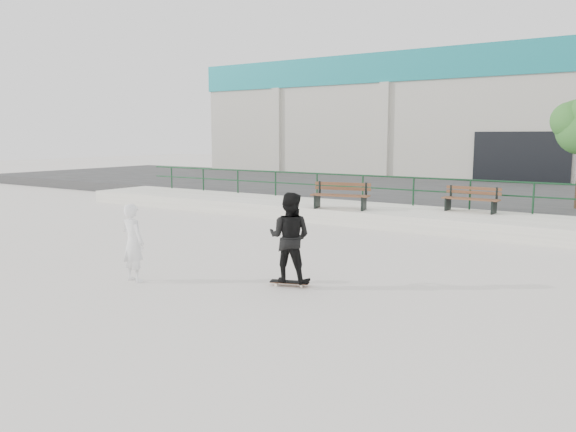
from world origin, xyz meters
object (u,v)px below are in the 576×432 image
Objects in this scene: bench_left at (341,196)px; skateboard at (290,282)px; standing_skater at (290,237)px; seated_skater at (133,243)px; bench_right at (471,199)px.

skateboard is (2.98, -7.73, -0.88)m from bench_left.
standing_skater is 3.23m from seated_skater.
bench_left is 2.56× the size of skateboard.
standing_skater is (0.00, 0.00, 0.92)m from skateboard.
skateboard is 0.50× the size of seated_skater.
seated_skater is at bearing -172.88° from skateboard.
bench_left is at bearing 91.27° from skateboard.
bench_right is 9.52m from skateboard.
skateboard is at bearing -94.12° from bench_right.
standing_skater is at bearing -148.05° from seated_skater.
bench_left is 1.13× the size of bench_right.
bench_right is at bearing -109.33° from standing_skater.
bench_right is at bearing 11.55° from bench_left.
seated_skater reaches higher than bench_left.
bench_left is 9.19m from seated_skater.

